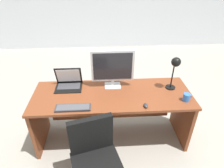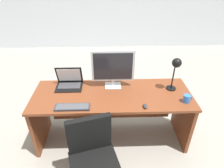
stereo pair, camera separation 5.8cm
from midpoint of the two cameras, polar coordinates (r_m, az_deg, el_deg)
The scene contains 9 objects.
ground at distance 3.99m, azimuth -0.28°, elevation 0.67°, with size 12.00×12.00×0.00m, color gray.
desk at distance 2.51m, azimuth 0.65°, elevation -6.34°, with size 1.90×0.68×0.74m.
monitor at distance 2.35m, azimuth 1.00°, elevation 4.96°, with size 0.52×0.16×0.48m.
laptop at distance 2.52m, azimuth -11.74°, elevation 1.17°, with size 0.33×0.26×0.25m.
keyboard at distance 2.16m, azimuth -10.74°, elevation -6.63°, with size 0.38×0.12×0.02m.
mouse at distance 2.16m, azimuth 10.41°, elevation -6.36°, with size 0.04×0.08×0.03m.
desk_lamp at distance 2.38m, azimuth 18.79°, elevation 4.66°, with size 0.12×0.14×0.43m.
coffee_mug at distance 2.35m, azimuth 21.66°, elevation -3.98°, with size 0.10×0.08×0.09m.
office_chair at distance 2.11m, azimuth -4.36°, elevation -23.05°, with size 0.56×0.58×0.85m.
Camera 2 is at (-0.06, -1.92, 2.07)m, focal length 31.30 mm.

